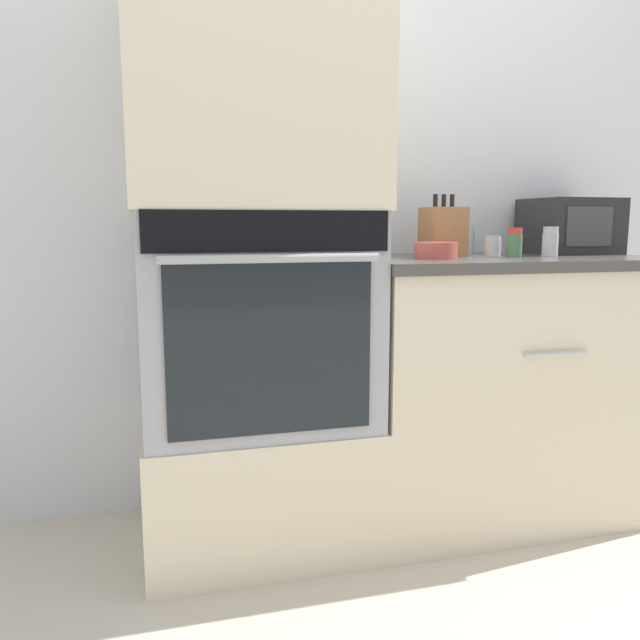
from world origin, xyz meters
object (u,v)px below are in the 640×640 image
(wall_oven, at_px, (254,317))
(condiment_jar_back, at_px, (550,242))
(condiment_jar_mid, at_px, (493,246))
(bowl, at_px, (436,250))
(knife_block, at_px, (443,232))
(condiment_jar_far, at_px, (467,240))
(microwave, at_px, (569,226))
(condiment_jar_near, at_px, (514,243))

(wall_oven, height_order, condiment_jar_back, wall_oven)
(condiment_jar_mid, bearing_deg, bowl, -158.72)
(wall_oven, distance_m, knife_block, 0.74)
(knife_block, relative_size, condiment_jar_far, 2.01)
(knife_block, bearing_deg, condiment_jar_far, 41.15)
(condiment_jar_mid, height_order, condiment_jar_far, condiment_jar_far)
(microwave, height_order, knife_block, knife_block)
(condiment_jar_far, bearing_deg, microwave, -15.75)
(wall_oven, bearing_deg, condiment_jar_far, 15.52)
(bowl, bearing_deg, knife_block, 57.08)
(knife_block, xyz_separation_m, condiment_jar_back, (0.37, -0.10, -0.04))
(wall_oven, distance_m, microwave, 1.28)
(bowl, height_order, condiment_jar_back, condiment_jar_back)
(microwave, xyz_separation_m, condiment_jar_back, (-0.19, -0.15, -0.05))
(microwave, bearing_deg, condiment_jar_mid, -166.90)
(knife_block, bearing_deg, condiment_jar_back, -15.39)
(microwave, height_order, bowl, microwave)
(bowl, bearing_deg, microwave, 16.61)
(microwave, xyz_separation_m, bowl, (-0.64, -0.19, -0.08))
(bowl, distance_m, condiment_jar_far, 0.40)
(condiment_jar_near, xyz_separation_m, condiment_jar_mid, (-0.02, 0.10, -0.01))
(wall_oven, bearing_deg, condiment_jar_mid, 3.19)
(wall_oven, xyz_separation_m, condiment_jar_near, (0.89, -0.05, 0.23))
(wall_oven, distance_m, condiment_jar_far, 0.93)
(condiment_jar_mid, distance_m, condiment_jar_far, 0.19)
(condiment_jar_back, bearing_deg, bowl, -175.04)
(condiment_jar_near, relative_size, condiment_jar_back, 0.97)
(bowl, xyz_separation_m, condiment_jar_far, (0.27, 0.30, 0.03))
(wall_oven, xyz_separation_m, condiment_jar_far, (0.87, 0.24, 0.23))
(microwave, bearing_deg, condiment_jar_far, 164.25)
(bowl, bearing_deg, condiment_jar_back, 4.96)
(knife_block, bearing_deg, condiment_jar_near, -34.38)
(knife_block, distance_m, condiment_jar_far, 0.24)
(wall_oven, distance_m, condiment_jar_near, 0.92)
(microwave, height_order, condiment_jar_far, microwave)
(knife_block, bearing_deg, bowl, -122.92)
(condiment_jar_mid, bearing_deg, condiment_jar_far, 89.65)
(bowl, bearing_deg, condiment_jar_near, 0.60)
(wall_oven, height_order, condiment_jar_near, wall_oven)
(microwave, xyz_separation_m, condiment_jar_mid, (-0.37, -0.09, -0.07))
(microwave, relative_size, condiment_jar_far, 2.86)
(wall_oven, xyz_separation_m, condiment_jar_back, (1.05, -0.02, 0.23))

